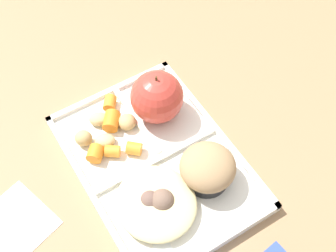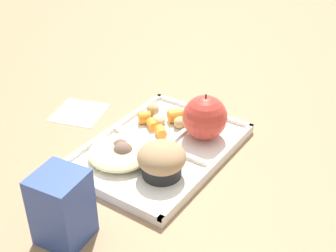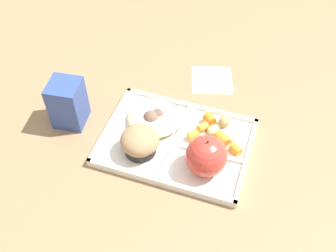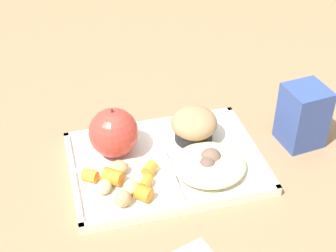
{
  "view_description": "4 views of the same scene",
  "coord_description": "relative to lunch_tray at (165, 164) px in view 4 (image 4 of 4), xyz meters",
  "views": [
    {
      "loc": [
        0.31,
        -0.17,
        0.64
      ],
      "look_at": [
        -0.02,
        0.03,
        0.06
      ],
      "focal_mm": 49.38,
      "sensor_mm": 36.0,
      "label": 1
    },
    {
      "loc": [
        0.57,
        0.4,
        0.5
      ],
      "look_at": [
        -0.02,
        0.0,
        0.05
      ],
      "focal_mm": 48.73,
      "sensor_mm": 36.0,
      "label": 2
    },
    {
      "loc": [
        -0.16,
        0.53,
        0.71
      ],
      "look_at": [
        0.02,
        0.0,
        0.06
      ],
      "focal_mm": 43.18,
      "sensor_mm": 36.0,
      "label": 3
    },
    {
      "loc": [
        -0.16,
        -0.63,
        0.58
      ],
      "look_at": [
        0.01,
        0.03,
        0.07
      ],
      "focal_mm": 53.68,
      "sensor_mm": 36.0,
      "label": 4
    }
  ],
  "objects": [
    {
      "name": "potato_chunk_browned",
      "position": [
        -0.09,
        -0.08,
        0.02
      ],
      "size": [
        0.04,
        0.04,
        0.03
      ],
      "primitive_type": "ellipsoid",
      "rotation": [
        0.0,
        0.0,
        0.85
      ],
      "color": "tan",
      "rests_on": "lunch_tray"
    },
    {
      "name": "carrot_slice_center",
      "position": [
        -0.05,
        -0.05,
        0.01
      ],
      "size": [
        0.03,
        0.03,
        0.02
      ],
      "primitive_type": "cylinder",
      "rotation": [
        0.0,
        1.57,
        4.1
      ],
      "color": "orange",
      "rests_on": "lunch_tray"
    },
    {
      "name": "plastic_fork",
      "position": [
        0.1,
        -0.06,
        0.01
      ],
      "size": [
        0.15,
        0.05,
        0.0
      ],
      "color": "white",
      "rests_on": "lunch_tray"
    },
    {
      "name": "potato_chunk_golden",
      "position": [
        -0.11,
        -0.04,
        0.01
      ],
      "size": [
        0.03,
        0.04,
        0.02
      ],
      "primitive_type": "ellipsoid",
      "rotation": [
        0.0,
        0.0,
        5.86
      ],
      "color": "tan",
      "rests_on": "lunch_tray"
    },
    {
      "name": "ground",
      "position": [
        0.0,
        -0.0,
        -0.01
      ],
      "size": [
        6.0,
        6.0,
        0.0
      ],
      "primitive_type": "plane",
      "color": "#997551"
    },
    {
      "name": "carrot_slice_tilted",
      "position": [
        -0.05,
        -0.08,
        0.02
      ],
      "size": [
        0.03,
        0.03,
        0.02
      ],
      "primitive_type": "cylinder",
      "rotation": [
        0.0,
        1.57,
        5.52
      ],
      "color": "orange",
      "rests_on": "lunch_tray"
    },
    {
      "name": "lunch_tray",
      "position": [
        0.0,
        0.0,
        0.0
      ],
      "size": [
        0.32,
        0.23,
        0.02
      ],
      "color": "white",
      "rests_on": "ground"
    },
    {
      "name": "green_apple",
      "position": [
        -0.08,
        0.05,
        0.05
      ],
      "size": [
        0.09,
        0.09,
        0.09
      ],
      "color": "#C63D33",
      "rests_on": "lunch_tray"
    },
    {
      "name": "carrot_slice_back",
      "position": [
        -0.03,
        -0.02,
        0.01
      ],
      "size": [
        0.03,
        0.03,
        0.02
      ],
      "primitive_type": "cylinder",
      "rotation": [
        0.0,
        1.57,
        3.97
      ],
      "color": "orange",
      "rests_on": "lunch_tray"
    },
    {
      "name": "meatball_front",
      "position": [
        0.07,
        -0.03,
        0.02
      ],
      "size": [
        0.04,
        0.04,
        0.04
      ],
      "primitive_type": "sphere",
      "color": "#755B4C",
      "rests_on": "lunch_tray"
    },
    {
      "name": "egg_noodle_pile",
      "position": [
        0.07,
        -0.04,
        0.02
      ],
      "size": [
        0.12,
        0.12,
        0.03
      ],
      "primitive_type": "ellipsoid",
      "color": "beige",
      "rests_on": "lunch_tray"
    },
    {
      "name": "carrot_slice_large",
      "position": [
        -0.13,
        -0.01,
        0.01
      ],
      "size": [
        0.03,
        0.03,
        0.02
      ],
      "primitive_type": "cylinder",
      "rotation": [
        0.0,
        1.57,
        2.51
      ],
      "color": "orange",
      "rests_on": "lunch_tray"
    },
    {
      "name": "bran_muffin",
      "position": [
        0.07,
        0.05,
        0.03
      ],
      "size": [
        0.08,
        0.08,
        0.06
      ],
      "color": "black",
      "rests_on": "lunch_tray"
    },
    {
      "name": "potato_chunk_corner",
      "position": [
        -0.08,
        -0.01,
        0.02
      ],
      "size": [
        0.04,
        0.04,
        0.02
      ],
      "primitive_type": "ellipsoid",
      "rotation": [
        0.0,
        0.0,
        4.19
      ],
      "color": "tan",
      "rests_on": "lunch_tray"
    },
    {
      "name": "carrot_slice_diagonal",
      "position": [
        -0.09,
        -0.03,
        0.02
      ],
      "size": [
        0.04,
        0.04,
        0.03
      ],
      "primitive_type": "cylinder",
      "rotation": [
        0.0,
        1.57,
        5.62
      ],
      "color": "orange",
      "rests_on": "lunch_tray"
    },
    {
      "name": "meatball_back",
      "position": [
        0.07,
        -0.04,
        0.02
      ],
      "size": [
        0.03,
        0.03,
        0.03
      ],
      "primitive_type": "sphere",
      "color": "brown",
      "rests_on": "lunch_tray"
    },
    {
      "name": "meatball_center",
      "position": [
        0.06,
        -0.05,
        0.02
      ],
      "size": [
        0.03,
        0.03,
        0.03
      ],
      "primitive_type": "sphere",
      "color": "brown",
      "rests_on": "lunch_tray"
    },
    {
      "name": "milk_carton",
      "position": [
        0.25,
        0.01,
        0.05
      ],
      "size": [
        0.08,
        0.08,
        0.11
      ],
      "primitive_type": "cube",
      "rotation": [
        0.0,
        0.0,
        0.12
      ],
      "color": "#334C99",
      "rests_on": "ground"
    },
    {
      "name": "potato_chunk_wedge",
      "position": [
        -0.07,
        -0.05,
        0.01
      ],
      "size": [
        0.04,
        0.04,
        0.02
      ],
      "primitive_type": "ellipsoid",
      "rotation": [
        0.0,
        0.0,
        4.33
      ],
      "color": "tan",
      "rests_on": "lunch_tray"
    }
  ]
}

